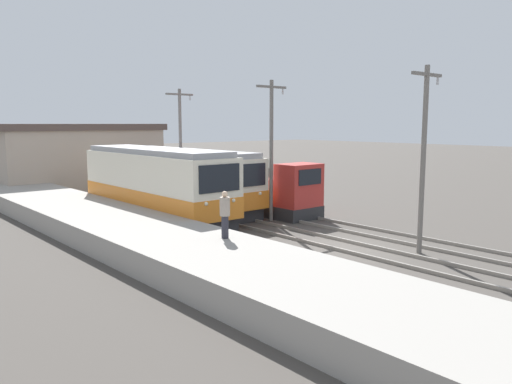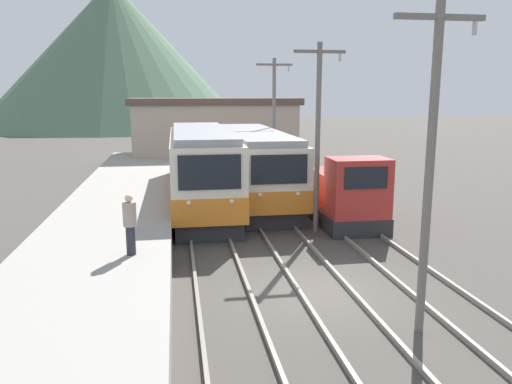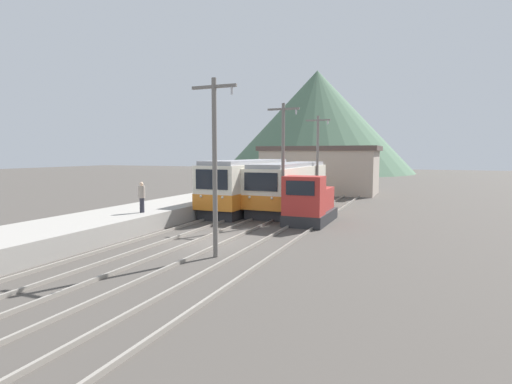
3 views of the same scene
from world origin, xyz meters
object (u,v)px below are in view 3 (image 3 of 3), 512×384
catenary_mast_far (318,158)px  person_on_platform (142,196)px  catenary_mast_mid (283,159)px  commuter_train_left (248,187)px  shunting_locomotive (310,204)px  commuter_train_center (290,188)px  catenary_mast_near (215,161)px

catenary_mast_far → person_on_platform: size_ratio=4.22×
catenary_mast_mid → commuter_train_left: bearing=133.9°
catenary_mast_mid → shunting_locomotive: bearing=29.2°
person_on_platform → commuter_train_left: bearing=75.1°
catenary_mast_mid → commuter_train_center: bearing=103.7°
catenary_mast_near → catenary_mast_far: (0.00, 17.47, 0.00)m
catenary_mast_near → shunting_locomotive: bearing=81.1°
catenary_mast_mid → person_on_platform: catenary_mast_mid is taller
commuter_train_center → shunting_locomotive: (3.00, -5.33, -0.47)m
commuter_train_center → catenary_mast_near: 15.16m
catenary_mast_far → person_on_platform: catenary_mast_far is taller
catenary_mast_mid → catenary_mast_near: bearing=-90.0°
commuter_train_left → shunting_locomotive: 6.87m
catenary_mast_far → person_on_platform: 15.37m
person_on_platform → commuter_train_center: bearing=64.4°
shunting_locomotive → catenary_mast_far: bearing=100.7°
commuter_train_left → shunting_locomotive: bearing=-32.2°
shunting_locomotive → person_on_platform: bearing=-145.4°
commuter_train_left → catenary_mast_mid: 6.60m
catenary_mast_near → catenary_mast_far: bearing=90.0°
catenary_mast_mid → person_on_platform: 8.63m
commuter_train_left → commuter_train_center: commuter_train_left is taller
commuter_train_left → person_on_platform: size_ratio=6.64×
commuter_train_center → person_on_platform: size_ratio=7.07×
catenary_mast_far → shunting_locomotive: bearing=-79.3°
commuter_train_center → person_on_platform: 12.26m
catenary_mast_near → catenary_mast_mid: size_ratio=1.00×
commuter_train_center → catenary_mast_far: size_ratio=1.68×
catenary_mast_mid → catenary_mast_far: bearing=90.0°
catenary_mast_far → catenary_mast_near: bearing=-90.0°
commuter_train_center → catenary_mast_mid: catenary_mast_mid is taller
commuter_train_left → catenary_mast_near: bearing=-72.0°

